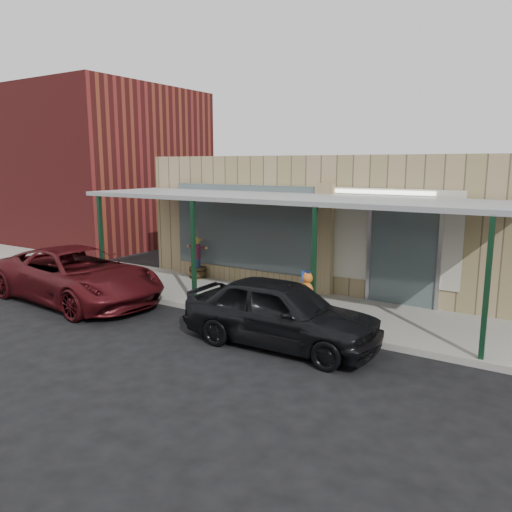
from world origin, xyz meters
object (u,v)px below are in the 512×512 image
Objects in this scene: barrel_scarecrow at (198,264)px; handicap_sign at (307,289)px; parked_sedan at (281,312)px; car_maroon at (77,275)px; barrel_pumpkin at (265,293)px.

handicap_sign is (5.26, -2.30, 0.33)m from barrel_scarecrow.
parked_sedan reaches higher than handicap_sign.
handicap_sign is 0.28× the size of parked_sedan.
barrel_scarecrow is 4.01m from car_maroon.
barrel_pumpkin is 0.16× the size of parked_sedan.
barrel_scarecrow is 3.66m from barrel_pumpkin.
car_maroon reaches higher than barrel_pumpkin.
handicap_sign is 1.39m from parked_sedan.
car_maroon reaches higher than handicap_sign.
handicap_sign is at bearing -29.36° from barrel_scarecrow.
handicap_sign reaches higher than barrel_pumpkin.
barrel_pumpkin is at bearing 36.89° from parked_sedan.
car_maroon is at bearing 89.45° from parked_sedan.
parked_sedan reaches higher than barrel_pumpkin.
barrel_pumpkin is 5.47m from car_maroon.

